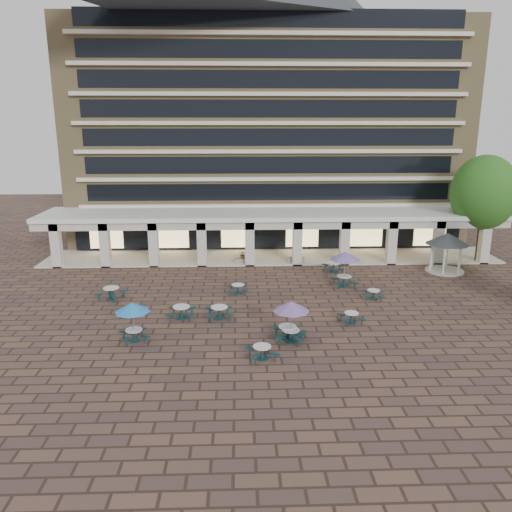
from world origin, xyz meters
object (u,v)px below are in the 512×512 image
object	(u,v)px
picnic_table_1	(262,351)
picnic_table_2	(287,331)
gazebo	(447,243)
planter_right	(296,257)
picnic_table_4	(132,309)
planter_left	(243,258)

from	to	relation	value
picnic_table_1	picnic_table_2	world-z (taller)	picnic_table_2
gazebo	planter_right	xyz separation A→B (m)	(-12.42, 3.09, -1.91)
picnic_table_2	picnic_table_4	world-z (taller)	picnic_table_4
picnic_table_4	planter_left	size ratio (longest dim) A/B	1.57
picnic_table_1	picnic_table_4	size ratio (longest dim) A/B	0.82
picnic_table_1	planter_left	xyz separation A→B (m)	(-0.86, 18.84, 0.07)
gazebo	planter_right	world-z (taller)	gazebo
planter_right	picnic_table_1	bearing A→B (deg)	-101.78
planter_left	planter_right	distance (m)	4.79
picnic_table_1	gazebo	bearing A→B (deg)	28.73
planter_right	picnic_table_2	bearing A→B (deg)	-98.09
planter_left	planter_right	xyz separation A→B (m)	(4.79, 0.00, 0.08)
picnic_table_4	gazebo	distance (m)	27.13
gazebo	planter_left	bearing A→B (deg)	169.84
picnic_table_2	planter_right	size ratio (longest dim) A/B	1.27
picnic_table_2	planter_right	world-z (taller)	planter_right
picnic_table_1	picnic_table_2	bearing A→B (deg)	42.17
picnic_table_1	picnic_table_2	size ratio (longest dim) A/B	1.01
picnic_table_2	planter_left	world-z (taller)	planter_left
picnic_table_1	planter_left	distance (m)	18.86
planter_left	planter_right	world-z (taller)	planter_right
planter_right	picnic_table_4	bearing A→B (deg)	-124.55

